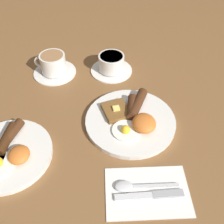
# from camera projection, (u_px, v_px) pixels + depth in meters

# --- Properties ---
(ground_plane) EXTENTS (3.00, 3.00, 0.00)m
(ground_plane) POSITION_uv_depth(u_px,v_px,m) (130.00, 123.00, 0.78)
(ground_plane) COLOR brown
(breakfast_plate_near) EXTENTS (0.27, 0.27, 0.05)m
(breakfast_plate_near) POSITION_uv_depth(u_px,v_px,m) (131.00, 119.00, 0.77)
(breakfast_plate_near) COLOR silver
(breakfast_plate_near) RESTS_ON ground_plane
(breakfast_plate_far) EXTENTS (0.23, 0.23, 0.04)m
(breakfast_plate_far) POSITION_uv_depth(u_px,v_px,m) (7.00, 152.00, 0.69)
(breakfast_plate_far) COLOR silver
(breakfast_plate_far) RESTS_ON ground_plane
(teacup_near) EXTENTS (0.15, 0.15, 0.06)m
(teacup_near) POSITION_uv_depth(u_px,v_px,m) (111.00, 64.00, 0.94)
(teacup_near) COLOR silver
(teacup_near) RESTS_ON ground_plane
(teacup_far) EXTENTS (0.15, 0.15, 0.07)m
(teacup_far) POSITION_uv_depth(u_px,v_px,m) (53.00, 65.00, 0.92)
(teacup_far) COLOR silver
(teacup_far) RESTS_ON ground_plane
(napkin) EXTENTS (0.15, 0.21, 0.01)m
(napkin) POSITION_uv_depth(u_px,v_px,m) (148.00, 191.00, 0.62)
(napkin) COLOR white
(napkin) RESTS_ON ground_plane
(knife) EXTENTS (0.03, 0.16, 0.01)m
(knife) POSITION_uv_depth(u_px,v_px,m) (153.00, 195.00, 0.61)
(knife) COLOR silver
(knife) RESTS_ON napkin
(spoon) EXTENTS (0.03, 0.16, 0.01)m
(spoon) POSITION_uv_depth(u_px,v_px,m) (131.00, 186.00, 0.62)
(spoon) COLOR silver
(spoon) RESTS_ON napkin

